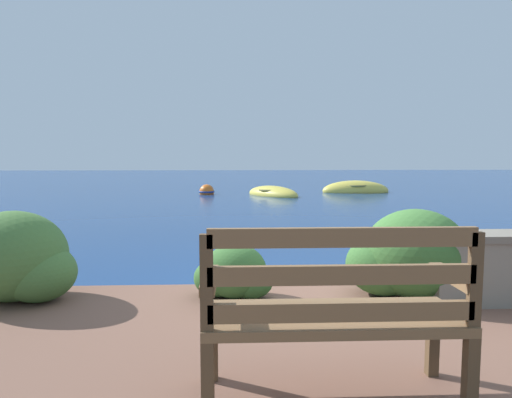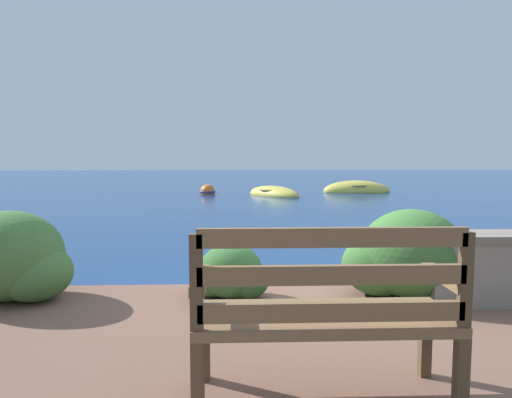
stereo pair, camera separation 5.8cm
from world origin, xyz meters
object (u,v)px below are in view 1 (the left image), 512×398
object	(u,v)px
rowboat_nearest	(273,194)
rowboat_mid	(355,191)
park_bench	(334,310)
mooring_buoy	(207,192)

from	to	relation	value
rowboat_nearest	rowboat_mid	xyz separation A→B (m)	(3.36, 1.22, 0.01)
park_bench	rowboat_mid	xyz separation A→B (m)	(4.20, 15.50, -0.63)
rowboat_nearest	rowboat_mid	world-z (taller)	rowboat_mid
rowboat_mid	rowboat_nearest	bearing A→B (deg)	21.45
park_bench	rowboat_mid	bearing A→B (deg)	72.72
mooring_buoy	park_bench	bearing A→B (deg)	-83.89
rowboat_mid	mooring_buoy	xyz separation A→B (m)	(-5.80, -0.56, 0.03)
park_bench	rowboat_nearest	size ratio (longest dim) A/B	0.50
rowboat_mid	mooring_buoy	world-z (taller)	rowboat_mid
rowboat_mid	park_bench	bearing A→B (deg)	76.34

